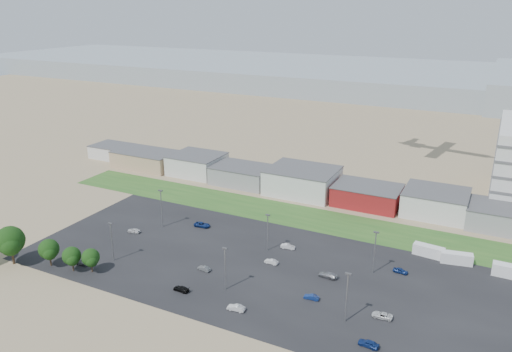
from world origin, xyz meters
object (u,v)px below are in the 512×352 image
Objects in this scene: parked_car_0 at (382,315)px; parked_car_11 at (288,246)px; box_trailer_a at (429,251)px; parked_car_12 at (328,275)px; parked_car_7 at (271,262)px; parked_car_9 at (202,225)px; parked_car_1 at (311,297)px; parked_car_8 at (401,271)px; parked_car_3 at (181,289)px; parked_car_5 at (134,230)px; parked_car_2 at (369,343)px; parked_car_4 at (204,268)px; parked_car_13 at (236,308)px; parked_car_10 at (81,262)px.

parked_car_0 is 1.11× the size of parked_car_11.
parked_car_12 is at bearing -125.59° from box_trailer_a.
parked_car_7 is 0.74× the size of parked_car_9.
parked_car_1 is 0.97× the size of parked_car_8.
parked_car_1 is at bearing 3.26° from parked_car_12.
parked_car_3 reaches higher than parked_car_1.
parked_car_5 is at bearing 103.08° from parked_car_8.
parked_car_8 is at bearing -104.79° from box_trailer_a.
parked_car_1 is (-14.95, -0.08, -0.03)m from parked_car_0.
parked_car_9 is (14.71, 11.60, 0.03)m from parked_car_5.
parked_car_11 is (-28.41, 29.04, -0.05)m from parked_car_2.
parked_car_7 is (12.43, 19.84, 0.00)m from parked_car_3.
parked_car_5 is (-69.95, 18.85, -0.05)m from parked_car_2.
parked_car_3 is at bearing -84.41° from parked_car_2.
parked_car_3 is at bearing 147.91° from parked_car_11.
parked_car_9 reaches higher than parked_car_7.
parked_car_12 is (26.70, 19.80, 0.08)m from parked_car_3.
parked_car_8 is 0.93× the size of parked_car_11.
parked_car_4 is 23.25m from parked_car_11.
parked_car_7 is at bearing -118.86° from parked_car_2.
parked_car_5 is at bearing 122.47° from parked_car_9.
parked_car_1 is at bearing -122.74° from parked_car_9.
parked_car_12 is 1.17× the size of parked_car_13.
parked_car_3 is 1.07× the size of parked_car_5.
parked_car_3 is at bearing -99.96° from parked_car_13.
parked_car_4 is 18.09m from parked_car_13.
parked_car_13 reaches higher than parked_car_1.
box_trailer_a reaches higher than parked_car_10.
parked_car_1 is 0.99× the size of parked_car_4.
box_trailer_a is 2.25× the size of parked_car_1.
parked_car_0 is at bearing 95.65° from parked_car_4.
parked_car_13 reaches higher than parked_car_7.
parked_car_10 is at bearing -95.94° from parked_car_13.
parked_car_8 is at bearing 111.34° from parked_car_7.
parked_car_12 reaches higher than parked_car_0.
parked_car_11 reaches higher than parked_car_4.
parked_car_1 is at bearing 57.40° from parked_car_7.
parked_car_13 is at bearing 7.93° from parked_car_7.
parked_car_12 is (14.27, -0.05, 0.08)m from parked_car_7.
box_trailer_a reaches higher than parked_car_11.
parked_car_13 is at bearing -70.08° from parked_car_0.
parked_car_0 is 70.57m from parked_car_10.
parked_car_0 is 1.07× the size of parked_car_10.
parked_car_3 is (-41.49, -9.80, -0.01)m from parked_car_0.
parked_car_12 is (-19.00, -21.06, -0.76)m from box_trailer_a.
parked_car_13 is (14.20, -1.01, 0.06)m from parked_car_3.
parked_car_11 reaches higher than parked_car_8.
parked_car_1 is at bearing 125.09° from parked_car_13.
parked_car_8 is (41.54, 19.57, 0.04)m from parked_car_4.
parked_car_0 is 34.35m from parked_car_11.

